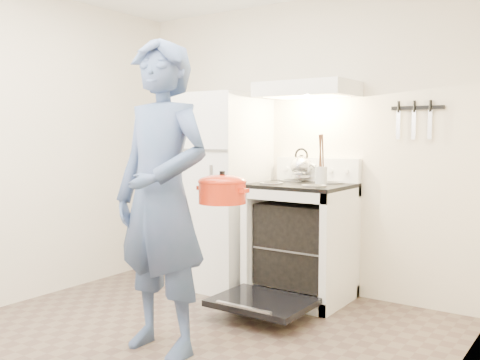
{
  "coord_description": "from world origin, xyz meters",
  "views": [
    {
      "loc": [
        2.26,
        -2.35,
        1.34
      ],
      "look_at": [
        -0.05,
        1.0,
        1.0
      ],
      "focal_mm": 40.0,
      "sensor_mm": 36.0,
      "label": 1
    }
  ],
  "objects_px": {
    "tea_kettle": "(301,165)",
    "dutch_oven": "(222,192)",
    "person": "(162,198)",
    "stove_body": "(301,243)",
    "refrigerator": "(220,190)"
  },
  "relations": [
    {
      "from": "dutch_oven",
      "to": "refrigerator",
      "type": "bearing_deg",
      "value": 127.33
    },
    {
      "from": "dutch_oven",
      "to": "stove_body",
      "type": "bearing_deg",
      "value": 94.61
    },
    {
      "from": "stove_body",
      "to": "dutch_oven",
      "type": "relative_size",
      "value": 2.55
    },
    {
      "from": "stove_body",
      "to": "person",
      "type": "distance_m",
      "value": 1.53
    },
    {
      "from": "stove_body",
      "to": "dutch_oven",
      "type": "distance_m",
      "value": 1.33
    },
    {
      "from": "tea_kettle",
      "to": "dutch_oven",
      "type": "height_order",
      "value": "tea_kettle"
    },
    {
      "from": "stove_body",
      "to": "person",
      "type": "height_order",
      "value": "person"
    },
    {
      "from": "refrigerator",
      "to": "stove_body",
      "type": "distance_m",
      "value": 0.9
    },
    {
      "from": "refrigerator",
      "to": "stove_body",
      "type": "xyz_separation_m",
      "value": [
        0.81,
        0.02,
        -0.39
      ]
    },
    {
      "from": "dutch_oven",
      "to": "person",
      "type": "bearing_deg",
      "value": -145.22
    },
    {
      "from": "tea_kettle",
      "to": "person",
      "type": "bearing_deg",
      "value": -92.94
    },
    {
      "from": "stove_body",
      "to": "dutch_oven",
      "type": "bearing_deg",
      "value": -85.39
    },
    {
      "from": "refrigerator",
      "to": "person",
      "type": "xyz_separation_m",
      "value": [
        0.6,
        -1.4,
        0.11
      ]
    },
    {
      "from": "stove_body",
      "to": "person",
      "type": "relative_size",
      "value": 0.48
    },
    {
      "from": "refrigerator",
      "to": "tea_kettle",
      "type": "height_order",
      "value": "refrigerator"
    }
  ]
}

